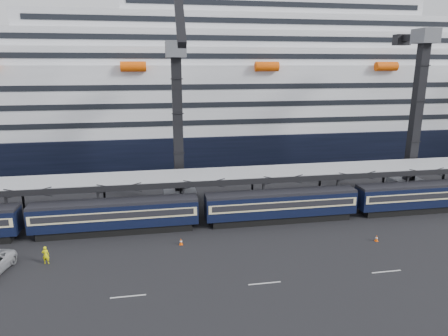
# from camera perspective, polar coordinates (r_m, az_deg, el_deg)

# --- Properties ---
(ground) EXTENTS (260.00, 260.00, 0.00)m
(ground) POSITION_cam_1_polar(r_m,az_deg,el_deg) (46.15, 21.69, -10.99)
(ground) COLOR black
(ground) RESTS_ON ground
(train) EXTENTS (133.05, 3.00, 4.05)m
(train) POSITION_cam_1_polar(r_m,az_deg,el_deg) (51.54, 11.70, -4.90)
(train) COLOR black
(train) RESTS_ON ground
(canopy) EXTENTS (130.00, 6.25, 5.53)m
(canopy) POSITION_cam_1_polar(r_m,az_deg,el_deg) (55.98, 14.80, -0.26)
(canopy) COLOR #A1A4A9
(canopy) RESTS_ON ground
(cruise_ship) EXTENTS (214.09, 28.84, 34.00)m
(cruise_ship) POSITION_cam_1_polar(r_m,az_deg,el_deg) (84.25, 5.28, 9.88)
(cruise_ship) COLOR black
(cruise_ship) RESTS_ON ground
(crane_dark_near) EXTENTS (4.50, 17.75, 35.08)m
(crane_dark_near) POSITION_cam_1_polar(r_m,az_deg,el_deg) (54.18, -6.62, 6.85)
(crane_dark_near) COLOR #4F5157
(crane_dark_near) RESTS_ON ground
(crane_dark_mid) EXTENTS (4.50, 18.24, 39.64)m
(crane_dark_mid) POSITION_cam_1_polar(r_m,az_deg,el_deg) (65.28, 26.10, 8.04)
(crane_dark_mid) COLOR #4F5157
(crane_dark_mid) RESTS_ON ground
(worker) EXTENTS (0.70, 0.48, 1.85)m
(worker) POSITION_cam_1_polar(r_m,az_deg,el_deg) (43.86, -24.13, -11.28)
(worker) COLOR yellow
(worker) RESTS_ON ground
(traffic_cone_c) EXTENTS (0.37, 0.37, 0.74)m
(traffic_cone_c) POSITION_cam_1_polar(r_m,az_deg,el_deg) (44.54, -6.17, -10.40)
(traffic_cone_c) COLOR #F45307
(traffic_cone_c) RESTS_ON ground
(traffic_cone_d) EXTENTS (0.36, 0.36, 0.72)m
(traffic_cone_d) POSITION_cam_1_polar(r_m,az_deg,el_deg) (48.23, 20.96, -9.34)
(traffic_cone_d) COLOR #F45307
(traffic_cone_d) RESTS_ON ground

